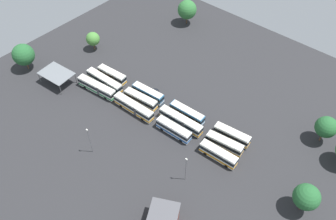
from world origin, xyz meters
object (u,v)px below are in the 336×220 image
bus_row0_slot0 (232,135)px  bus_row1_slot2 (174,129)px  bus_row3_slot0 (112,75)px  tree_west_edge (187,10)px  bus_row2_slot2 (134,107)px  bus_row3_slot1 (105,81)px  maintenance_shelter (56,74)px  bus_row0_slot1 (224,144)px  tree_northeast (307,197)px  bus_row3_slot2 (97,87)px  tree_south_edge (326,127)px  lamp_post_by_building (186,169)px  bus_row0_slot2 (218,154)px  lamp_post_near_entrance (90,140)px  bus_row2_slot0 (148,93)px  tree_northwest (23,55)px  bus_row1_slot0 (187,113)px  tree_east_edge (93,39)px  bus_row2_slot1 (141,100)px  bus_row1_slot1 (181,121)px

bus_row0_slot0 → bus_row1_slot2: same height
bus_row3_slot0 → tree_west_edge: size_ratio=1.10×
bus_row2_slot2 → bus_row3_slot1: bearing=-7.6°
maintenance_shelter → bus_row0_slot1: bearing=-166.5°
bus_row3_slot1 → tree_northeast: 68.00m
bus_row3_slot2 → tree_south_edge: tree_south_edge is taller
bus_row1_slot2 → lamp_post_by_building: (-11.93, 9.49, 3.09)m
bus_row0_slot2 → bus_row3_slot2: 44.21m
bus_row0_slot0 → bus_row3_slot2: bearing=15.5°
lamp_post_near_entrance → tree_south_edge: (-45.28, -44.68, 0.48)m
bus_row3_slot0 → tree_south_edge: bearing=-161.5°
bus_row3_slot1 → tree_south_edge: tree_south_edge is taller
bus_row0_slot0 → lamp_post_near_entrance: size_ratio=1.11×
bus_row2_slot0 → tree_northeast: 53.64m
lamp_post_near_entrance → tree_northwest: size_ratio=1.00×
bus_row3_slot1 → bus_row1_slot0: bearing=-167.3°
tree_west_edge → tree_northeast: size_ratio=1.09×
bus_row3_slot0 → bus_row3_slot1: 3.63m
tree_east_edge → tree_northwest: bearing=67.9°
bus_row2_slot1 → maintenance_shelter: 29.39m
lamp_post_near_entrance → bus_row3_slot1: bearing=-49.3°
bus_row3_slot0 → lamp_post_by_building: size_ratio=1.17×
tree_east_edge → lamp_post_by_building: bearing=160.7°
tree_northwest → bus_row0_slot1: bearing=-167.0°
bus_row2_slot2 → tree_west_edge: size_ratio=1.45×
bus_row0_slot0 → bus_row3_slot0: size_ratio=1.00×
lamp_post_by_building → tree_northwest: (68.11, 1.36, 0.94)m
tree_west_edge → tree_northwest: size_ratio=1.02×
bus_row1_slot2 → maintenance_shelter: (42.54, 8.32, 1.96)m
bus_row2_slot2 → lamp_post_by_building: size_ratio=1.55×
bus_row0_slot2 → bus_row3_slot1: 44.41m
bus_row1_slot0 → bus_row3_slot2: same height
bus_row0_slot1 → lamp_post_by_building: size_ratio=1.17×
bus_row0_slot2 → lamp_post_near_entrance: lamp_post_near_entrance is taller
bus_row0_slot0 → lamp_post_by_building: bearing=84.9°
bus_row2_slot2 → maintenance_shelter: maintenance_shelter is taller
bus_row2_slot1 → tree_northwest: (40.92, 13.27, 4.03)m
tree_west_edge → lamp_post_near_entrance: bearing=106.8°
bus_row2_slot1 → lamp_post_near_entrance: lamp_post_near_entrance is taller
bus_row0_slot2 → bus_row2_slot2: (29.09, 2.65, 0.00)m
maintenance_shelter → lamp_post_by_building: size_ratio=1.22×
bus_row3_slot1 → tree_south_edge: bearing=-158.5°
bus_row1_slot1 → tree_east_edge: (46.77, -7.42, 2.60)m
bus_row1_slot2 → bus_row3_slot1: bearing=-1.4°
bus_row1_slot1 → maintenance_shelter: bearing=16.0°
tree_west_edge → bus_row0_slot2: bearing=136.3°
bus_row3_slot1 → lamp_post_by_building: size_ratio=1.54×
bus_row0_slot0 → tree_south_edge: size_ratio=1.23×
bus_row1_slot2 → bus_row2_slot1: size_ratio=0.98×
tree_east_edge → bus_row2_slot2: bearing=159.0°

